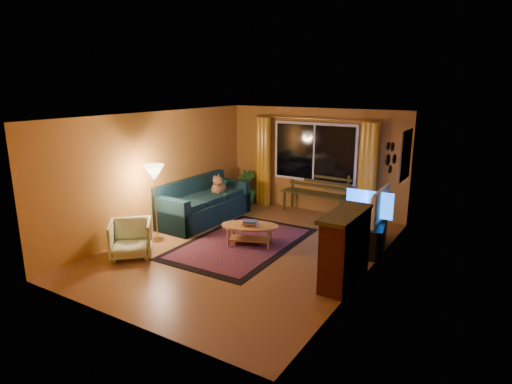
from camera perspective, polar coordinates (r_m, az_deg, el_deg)
The scene contains 22 objects.
floor at distance 8.19m, azimuth -1.11°, elevation -7.65°, with size 4.50×6.00×0.02m, color brown.
ceiling at distance 7.62m, azimuth -1.20°, elevation 10.22°, with size 4.50×6.00×0.02m, color white.
wall_back at distance 10.42m, azimuth 7.84°, elevation 4.19°, with size 4.50×0.02×2.50m, color #B2782C.
wall_left at distance 9.20m, azimuth -13.09°, elevation 2.63°, with size 0.02×6.00×2.50m, color #B2782C.
wall_right at distance 6.90m, azimuth 14.87°, elevation -1.33°, with size 0.02×6.00×2.50m, color #B2782C.
window at distance 10.33m, azimuth 7.73°, elevation 5.23°, with size 2.00×0.02×1.30m, color black.
curtain_rod at distance 10.20m, azimuth 7.78°, elevation 9.64°, with size 0.03×0.03×3.20m, color #BF8C3F.
curtain_left at distance 10.94m, azimuth 1.05°, elevation 4.10°, with size 0.36×0.36×2.24m, color gold.
curtain_right at distance 9.87m, azimuth 14.69°, elevation 2.53°, with size 0.36×0.36×2.24m, color gold.
bench at distance 10.35m, azimuth 7.88°, elevation -1.57°, with size 1.66×0.49×0.50m, color #312E10.
potted_plant at distance 11.07m, azimuth -1.28°, elevation 0.64°, with size 0.50×0.50×0.89m, color #235B1E.
sofa at distance 9.78m, azimuth -7.04°, elevation -1.11°, with size 1.01×2.35×0.95m, color #0F282D.
dog at distance 10.10m, azimuth -5.00°, elevation 0.75°, with size 0.30×0.42×0.46m, color #9B6B40, non-canonical shape.
armchair at distance 8.06m, azimuth -16.38°, elevation -5.78°, with size 0.71×0.67×0.73m, color beige.
floor_lamp at distance 8.60m, azimuth -13.22°, elevation -1.49°, with size 0.26×0.26×1.54m, color #BF8C3F.
rug at distance 8.44m, azimuth -1.93°, elevation -6.82°, with size 1.93×3.05×0.02m, color maroon.
coffee_table at distance 8.32m, azimuth -0.81°, elevation -5.73°, with size 1.12×1.12×0.41m, color #BA8343.
tv_console at distance 8.41m, azimuth 15.27°, elevation -5.53°, with size 0.44×1.31×0.55m, color black.
television at distance 8.23m, azimuth 15.54°, elevation -1.65°, with size 1.10×0.14×0.63m, color black.
fireplace at distance 6.81m, azimuth 11.80°, elevation -7.55°, with size 0.40×1.20×1.10m, color maroon.
mirror_cluster at distance 8.02m, azimuth 17.51°, elevation 4.66°, with size 0.06×0.60×0.56m, color black, non-canonical shape.
painting at distance 9.15m, azimuth 19.31°, elevation 4.68°, with size 0.04×0.76×0.96m, color #C9561F.
Camera 1 is at (4.11, -6.40, 3.04)m, focal length 30.00 mm.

